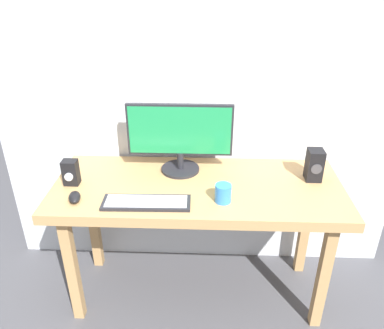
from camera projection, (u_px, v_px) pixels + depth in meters
ground_plane at (197, 290)px, 2.40m from camera, size 6.00×6.00×0.00m
wall_back at (201, 30)px, 2.02m from camera, size 2.44×0.04×3.00m
desk at (198, 197)px, 2.08m from camera, size 1.54×0.63×0.77m
monitor at (180, 136)px, 2.09m from camera, size 0.58×0.21×0.39m
keyboard_primary at (146, 203)px, 1.87m from camera, size 0.43×0.14×0.02m
mouse at (75, 197)px, 1.90m from camera, size 0.08×0.11×0.04m
speaker_right at (314, 165)px, 2.06m from camera, size 0.08×0.09×0.17m
audio_controller at (71, 173)px, 2.02m from camera, size 0.08×0.07×0.14m
coffee_mug at (223, 193)px, 1.88m from camera, size 0.08×0.08×0.09m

